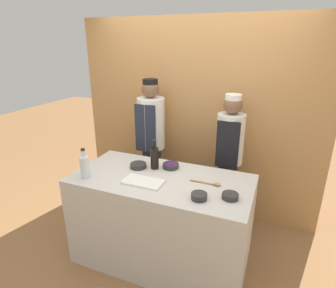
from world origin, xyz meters
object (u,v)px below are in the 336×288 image
sauce_bowl_brown (199,196)px  bottle_soy (155,157)px  bottle_clear (85,167)px  cutting_board (143,182)px  chef_left (151,143)px  sauce_bowl_purple (171,165)px  chef_right (228,159)px  wooden_spoon (210,183)px  sauce_bowl_yellow (138,165)px  sauce_bowl_green (230,196)px

sauce_bowl_brown → bottle_soy: bearing=145.6°
bottle_soy → bottle_clear: 0.67m
cutting_board → chef_left: bearing=111.4°
sauce_bowl_purple → chef_right: chef_right is taller
bottle_soy → wooden_spoon: bearing=-11.6°
cutting_board → wooden_spoon: bearing=19.4°
chef_left → bottle_clear: bearing=-99.5°
sauce_bowl_brown → chef_left: size_ratio=0.08×
bottle_clear → cutting_board: bearing=11.8°
sauce_bowl_yellow → chef_left: chef_left is taller
bottle_soy → bottle_clear: bottle_soy is taller
sauce_bowl_purple → sauce_bowl_brown: sauce_bowl_brown is taller
sauce_bowl_yellow → sauce_bowl_purple: 0.33m
bottle_clear → bottle_soy: bearing=40.6°
sauce_bowl_purple → sauce_bowl_brown: 0.63m
chef_right → sauce_bowl_brown: bearing=-92.6°
sauce_bowl_green → cutting_board: 0.77m
sauce_bowl_green → cutting_board: (-0.77, -0.03, -0.01)m
sauce_bowl_yellow → sauce_bowl_green: bearing=-14.2°
sauce_bowl_purple → sauce_bowl_green: size_ratio=1.20×
sauce_bowl_brown → bottle_clear: bearing=-177.9°
sauce_bowl_yellow → sauce_bowl_purple: bearing=21.1°
sauce_bowl_purple → bottle_clear: 0.83m
sauce_bowl_yellow → sauce_bowl_brown: 0.81m
cutting_board → bottle_soy: bottle_soy is taller
sauce_bowl_yellow → sauce_bowl_green: 1.00m
cutting_board → chef_left: chef_left is taller
sauce_bowl_green → chef_left: bearing=141.5°
bottle_soy → bottle_clear: (-0.51, -0.43, -0.00)m
bottle_soy → bottle_clear: size_ratio=1.04×
wooden_spoon → sauce_bowl_green: bearing=-39.1°
bottle_soy → sauce_bowl_purple: bearing=25.5°
sauce_bowl_green → bottle_soy: bottle_soy is taller
bottle_soy → chef_right: (0.62, 0.61, -0.15)m
chef_right → cutting_board: bearing=-122.2°
bottle_clear → wooden_spoon: bottle_clear is taller
sauce_bowl_purple → bottle_clear: bearing=-142.3°
chef_left → chef_right: size_ratio=1.07×
cutting_board → wooden_spoon: 0.60m
sauce_bowl_yellow → sauce_bowl_brown: (0.74, -0.35, 0.00)m
sauce_bowl_brown → sauce_bowl_purple: bearing=133.0°
chef_left → chef_right: 0.96m
sauce_bowl_yellow → bottle_clear: 0.53m
sauce_bowl_yellow → sauce_bowl_green: same height
chef_left → chef_right: chef_left is taller
sauce_bowl_purple → chef_right: (0.48, 0.54, -0.06)m
sauce_bowl_brown → cutting_board: size_ratio=0.36×
sauce_bowl_purple → sauce_bowl_brown: (0.43, -0.46, 0.00)m
sauce_bowl_purple → cutting_board: bearing=-105.8°
chef_right → sauce_bowl_yellow: bearing=-139.8°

